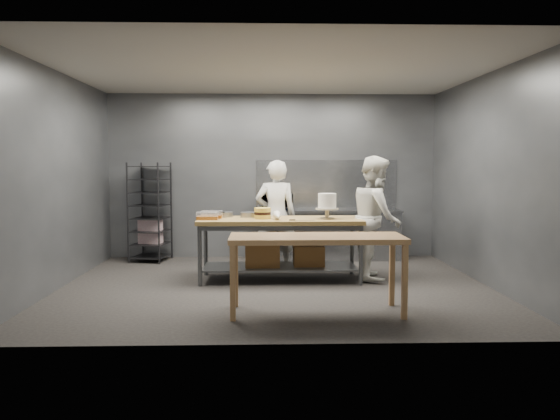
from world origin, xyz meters
name	(u,v)px	position (x,y,z in m)	size (l,w,h in m)	color
ground	(275,286)	(0.00, 0.00, 0.00)	(6.00, 6.00, 0.00)	black
back_wall	(272,176)	(0.00, 2.50, 1.50)	(6.00, 0.04, 3.00)	#4C4F54
work_table	(281,242)	(0.09, 0.42, 0.57)	(2.40, 0.90, 0.92)	olive
near_counter	(317,243)	(0.44, -1.39, 0.81)	(2.00, 0.70, 0.90)	olive
back_counter	(328,234)	(1.00, 2.18, 0.45)	(2.60, 0.60, 0.90)	slate
splashback_panel	(326,184)	(1.00, 2.48, 1.35)	(2.60, 0.02, 0.90)	slate
speed_rack	(150,213)	(-2.18, 2.10, 0.86)	(0.71, 0.75, 1.75)	black
chef_behind	(276,216)	(0.03, 1.10, 0.89)	(0.65, 0.43, 1.79)	silver
chef_right	(376,218)	(1.52, 0.48, 0.92)	(0.90, 0.70, 1.84)	silver
microwave	(277,202)	(0.08, 2.18, 1.05)	(0.54, 0.37, 0.30)	black
frosted_cake_stand	(327,203)	(0.76, 0.33, 1.16)	(0.34, 0.34, 0.38)	#ABA189
layer_cake	(263,213)	(-0.18, 0.39, 1.00)	(0.24, 0.24, 0.16)	gold
cake_pans	(230,215)	(-0.67, 0.66, 0.96)	(0.75, 0.31, 0.07)	gray
piping_bag	(278,216)	(0.04, 0.17, 0.98)	(0.12, 0.12, 0.38)	white
offset_spatula	(298,220)	(0.33, 0.12, 0.93)	(0.36, 0.02, 0.02)	slate
pastry_clamshells	(210,215)	(-0.96, 0.39, 0.98)	(0.35, 0.41, 0.11)	#955B1D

